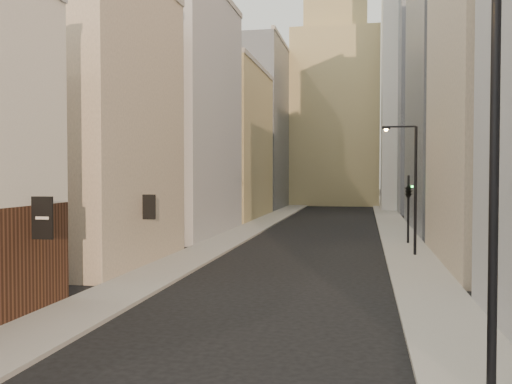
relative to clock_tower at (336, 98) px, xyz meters
name	(u,v)px	position (x,y,z in m)	size (l,w,h in m)	color
sidewalk_left	(266,221)	(-5.50, -37.00, -17.56)	(3.00, 140.00, 0.15)	#9C978E
sidewalk_right	(392,223)	(7.50, -37.00, -17.56)	(3.00, 140.00, 0.15)	#9C978E
left_bldg_beige	(83,123)	(-11.00, -66.00, -9.63)	(8.00, 12.00, 16.00)	gray
left_bldg_grey	(175,116)	(-11.00, -50.00, -7.63)	(8.00, 16.00, 20.00)	#9FA0A5
left_bldg_tan	(226,144)	(-11.00, -32.00, -9.13)	(8.00, 18.00, 17.00)	tan
left_bldg_wingrid	(258,127)	(-11.00, -12.00, -5.63)	(8.00, 20.00, 24.00)	gray
right_bldg_wingrid	(459,86)	(13.00, -42.00, -4.63)	(8.00, 20.00, 26.00)	gray
highrise	(473,22)	(19.00, -14.00, 8.02)	(21.00, 23.00, 51.20)	gray
clock_tower	(336,98)	(0.00, 0.00, 0.00)	(14.00, 14.00, 44.90)	tan
white_tower	(411,76)	(11.00, -14.00, 0.97)	(8.00, 8.00, 41.50)	silver
streetlamp_near	(484,164)	(7.29, -82.93, -12.27)	(2.31, 1.13, 9.38)	black
streetlamp_mid	(412,182)	(7.59, -59.99, -13.03)	(2.11, 0.21, 8.06)	black
traffic_light_right	(408,190)	(7.82, -54.01, -13.68)	(0.75, 0.75, 5.00)	black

